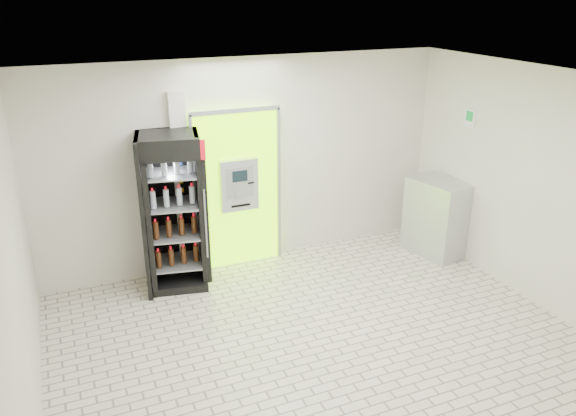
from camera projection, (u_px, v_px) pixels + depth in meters
ground at (322, 345)px, 6.48m from camera, size 6.00×6.00×0.00m
room_shell at (326, 196)px, 5.81m from camera, size 6.00×6.00×6.00m
atm_assembly at (237, 188)px, 8.05m from camera, size 1.30×0.24×2.33m
pillar at (182, 186)px, 7.75m from camera, size 0.22×0.11×2.60m
beverage_cooler at (172, 214)px, 7.51m from camera, size 0.92×0.88×2.13m
steel_cabinet at (437, 217)px, 8.56m from camera, size 0.76×0.98×1.18m
exit_sign at (470, 118)px, 7.99m from camera, size 0.02×0.22×0.26m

